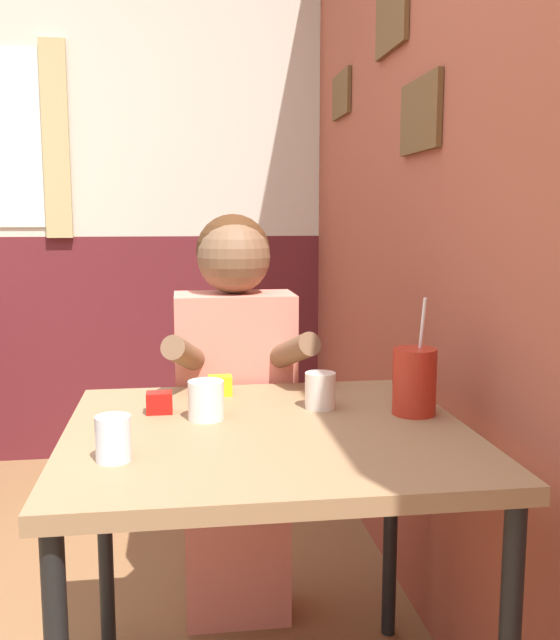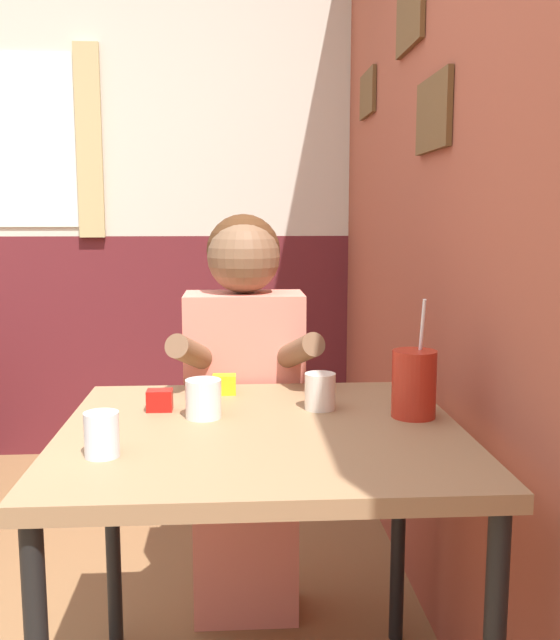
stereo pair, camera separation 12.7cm
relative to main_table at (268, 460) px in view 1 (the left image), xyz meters
The scene contains 10 objects.
brick_wall_right 1.22m from the main_table, 57.69° to the left, with size 0.08×4.38×2.70m.
back_wall 2.34m from the main_table, 111.81° to the left, with size 5.67×0.09×2.70m.
main_table is the anchor object (origin of this frame).
person_seated 0.53m from the main_table, 93.26° to the left, with size 0.42×0.41×1.20m.
cocktail_pitcher 0.39m from the main_table, ahead, with size 0.10×0.10×0.27m.
glass_near_pitcher 0.37m from the main_table, 151.60° to the right, with size 0.07×0.07×0.09m.
glass_center 0.19m from the main_table, 146.83° to the left, with size 0.08×0.08×0.09m.
glass_far_side 0.23m from the main_table, 44.34° to the left, with size 0.07×0.07×0.09m.
condiment_ketchup 0.30m from the main_table, 147.29° to the left, with size 0.06×0.04×0.05m.
condiment_mustard 0.33m from the main_table, 105.84° to the left, with size 0.06×0.04×0.05m.
Camera 1 is at (0.64, -1.15, 1.20)m, focal length 40.00 mm.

